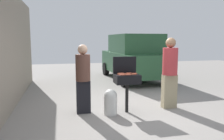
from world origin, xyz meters
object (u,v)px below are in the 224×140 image
at_px(hot_dog_3, 121,73).
at_px(hot_dog_9, 128,75).
at_px(hot_dog_4, 121,74).
at_px(propane_tank, 111,101).
at_px(hot_dog_6, 129,73).
at_px(parked_minivan, 133,57).
at_px(hot_dog_1, 122,75).
at_px(hot_dog_11, 120,74).
at_px(hot_dog_7, 128,74).
at_px(person_left, 83,76).
at_px(hot_dog_0, 127,74).
at_px(hot_dog_10, 122,75).
at_px(hot_dog_8, 127,74).
at_px(hot_dog_14, 126,74).
at_px(hot_dog_2, 120,74).
at_px(bbq_grill, 127,80).
at_px(hot_dog_12, 134,73).
at_px(hot_dog_15, 123,74).
at_px(hot_dog_13, 133,74).
at_px(person_right, 170,70).
at_px(hot_dog_5, 135,74).

xyz_separation_m(hot_dog_3, hot_dog_9, (0.10, -0.29, 0.00)).
xyz_separation_m(hot_dog_4, propane_tank, (-0.29, -0.08, -0.64)).
distance_m(hot_dog_6, parked_minivan, 4.63).
relative_size(hot_dog_1, hot_dog_11, 1.00).
xyz_separation_m(hot_dog_7, person_left, (-1.09, 0.14, -0.05)).
bearing_deg(propane_tank, person_left, 157.24).
relative_size(hot_dog_4, hot_dog_11, 1.00).
bearing_deg(propane_tank, hot_dog_0, 11.02).
distance_m(hot_dog_11, parked_minivan, 4.74).
bearing_deg(hot_dog_10, hot_dog_3, 79.85).
height_order(hot_dog_8, hot_dog_14, same).
bearing_deg(person_left, hot_dog_2, -16.92).
bearing_deg(hot_dog_4, hot_dog_11, 93.09).
bearing_deg(bbq_grill, hot_dog_4, -177.69).
bearing_deg(hot_dog_6, hot_dog_9, -110.87).
relative_size(hot_dog_12, hot_dog_15, 1.00).
bearing_deg(hot_dog_10, person_left, 163.15).
bearing_deg(bbq_grill, hot_dog_13, -44.05).
xyz_separation_m(hot_dog_6, hot_dog_10, (-0.24, -0.21, 0.00)).
relative_size(hot_dog_6, hot_dog_14, 1.00).
xyz_separation_m(hot_dog_1, hot_dog_14, (0.12, 0.09, 0.00)).
distance_m(hot_dog_2, hot_dog_11, 0.13).
xyz_separation_m(hot_dog_4, hot_dog_9, (0.12, -0.15, 0.00)).
relative_size(hot_dog_11, parked_minivan, 0.03).
xyz_separation_m(hot_dog_14, propane_tank, (-0.39, -0.03, -0.64)).
bearing_deg(hot_dog_11, hot_dog_4, -86.91).
distance_m(hot_dog_2, person_right, 1.39).
height_order(hot_dog_1, hot_dog_13, same).
bearing_deg(hot_dog_10, hot_dog_8, 6.70).
relative_size(hot_dog_8, hot_dog_12, 1.00).
distance_m(hot_dog_8, hot_dog_10, 0.14).
xyz_separation_m(hot_dog_8, hot_dog_14, (-0.02, 0.03, 0.00)).
bearing_deg(hot_dog_3, hot_dog_14, -67.64).
relative_size(hot_dog_4, hot_dog_8, 1.00).
height_order(hot_dog_1, hot_dog_7, same).
bearing_deg(propane_tank, hot_dog_14, 5.05).
distance_m(hot_dog_7, hot_dog_12, 0.14).
distance_m(hot_dog_5, hot_dog_13, 0.08).
distance_m(hot_dog_12, person_left, 1.25).
bearing_deg(person_left, hot_dog_13, -16.83).
distance_m(hot_dog_11, hot_dog_13, 0.33).
relative_size(hot_dog_14, propane_tank, 0.21).
xyz_separation_m(bbq_grill, person_left, (-1.05, 0.17, 0.11)).
bearing_deg(hot_dog_1, hot_dog_10, 84.29).
xyz_separation_m(hot_dog_1, hot_dog_5, (0.34, 0.08, 0.00)).
distance_m(bbq_grill, hot_dog_7, 0.17).
distance_m(hot_dog_4, propane_tank, 0.71).
bearing_deg(hot_dog_6, hot_dog_2, -150.20).
height_order(hot_dog_0, hot_dog_7, same).
bearing_deg(hot_dog_6, hot_dog_11, -172.35).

